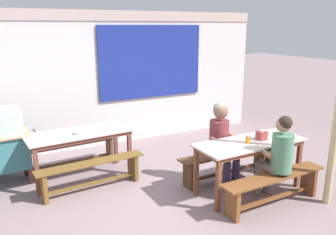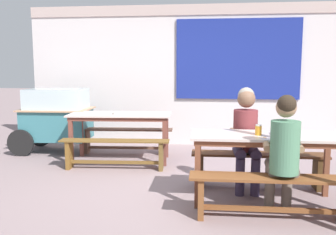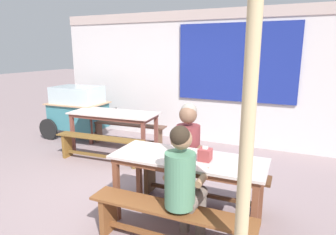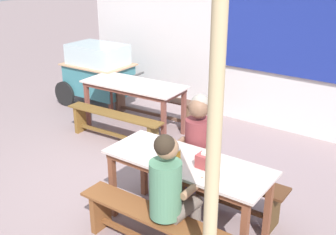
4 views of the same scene
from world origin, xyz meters
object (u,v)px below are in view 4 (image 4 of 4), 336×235
(bench_near_back, at_px, (211,181))
(person_near_front, at_px, (171,189))
(food_cart, at_px, (98,71))
(wooden_support_post, at_px, (212,179))
(dining_table_near, at_px, (187,168))
(bench_far_front, at_px, (114,124))
(person_right_near_table, at_px, (196,144))
(bench_far_back, at_px, (153,104))
(bench_near_front, at_px, (156,228))
(tissue_box, at_px, (204,161))
(soup_bowl, at_px, (129,84))
(condiment_jar, at_px, (177,154))
(dining_table_far, at_px, (134,88))

(bench_near_back, distance_m, person_near_front, 1.02)
(food_cart, xyz_separation_m, wooden_support_post, (4.13, -2.93, 0.56))
(dining_table_near, relative_size, bench_far_front, 1.02)
(person_right_near_table, bearing_deg, dining_table_near, -67.13)
(bench_far_back, distance_m, person_right_near_table, 2.60)
(bench_near_front, relative_size, tissue_box, 10.98)
(food_cart, bearing_deg, bench_far_back, -0.56)
(soup_bowl, bearing_deg, condiment_jar, -37.92)
(dining_table_near, distance_m, bench_far_back, 3.02)
(bench_far_front, distance_m, food_cart, 1.73)
(food_cart, height_order, soup_bowl, food_cart)
(person_right_near_table, bearing_deg, tissue_box, -49.83)
(dining_table_near, relative_size, person_near_front, 1.33)
(dining_table_near, xyz_separation_m, condiment_jar, (-0.09, -0.05, 0.14))
(person_near_front, bearing_deg, dining_table_far, 137.17)
(bench_far_back, xyz_separation_m, bench_near_back, (2.11, -1.61, 0.01))
(tissue_box, xyz_separation_m, wooden_support_post, (0.54, -0.79, 0.36))
(food_cart, bearing_deg, bench_near_front, -37.77)
(bench_far_front, bearing_deg, condiment_jar, -30.53)
(dining_table_far, bearing_deg, person_right_near_table, -31.80)
(bench_near_back, height_order, person_right_near_table, person_right_near_table)
(bench_far_front, height_order, soup_bowl, soup_bowl)
(bench_far_back, bearing_deg, person_near_front, -48.70)
(bench_far_back, bearing_deg, bench_near_front, -50.95)
(bench_far_back, xyz_separation_m, bench_far_front, (0.07, -1.01, -0.01))
(dining_table_far, height_order, bench_near_back, dining_table_far)
(bench_near_back, height_order, person_near_front, person_near_front)
(person_right_near_table, height_order, condiment_jar, person_right_near_table)
(person_right_near_table, xyz_separation_m, tissue_box, (0.38, -0.45, 0.11))
(bench_far_front, relative_size, condiment_jar, 13.78)
(soup_bowl, relative_size, wooden_support_post, 0.07)
(person_near_front, height_order, soup_bowl, person_near_front)
(food_cart, relative_size, person_right_near_table, 1.20)
(dining_table_far, relative_size, person_near_front, 1.32)
(bench_near_back, height_order, soup_bowl, soup_bowl)
(person_right_near_table, bearing_deg, bench_near_back, 21.93)
(food_cart, distance_m, soup_bowl, 1.44)
(bench_near_front, distance_m, person_near_front, 0.43)
(food_cart, bearing_deg, tissue_box, -30.87)
(bench_far_front, bearing_deg, bench_near_front, -38.12)
(dining_table_near, height_order, bench_far_back, dining_table_near)
(bench_far_front, bearing_deg, dining_table_far, 94.06)
(condiment_jar, relative_size, soup_bowl, 0.69)
(person_right_near_table, height_order, wooden_support_post, wooden_support_post)
(bench_near_back, distance_m, wooden_support_post, 1.76)
(food_cart, bearing_deg, condiment_jar, -33.39)
(dining_table_far, height_order, soup_bowl, soup_bowl)
(bench_far_back, relative_size, person_near_front, 1.30)
(dining_table_near, relative_size, person_right_near_table, 1.32)
(bench_far_front, relative_size, person_right_near_table, 1.29)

